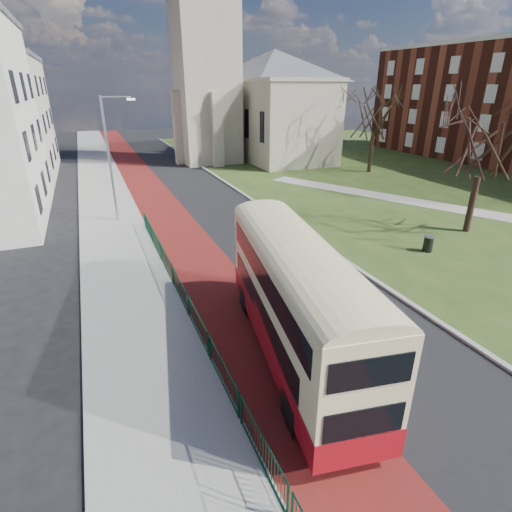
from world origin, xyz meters
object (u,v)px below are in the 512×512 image
winter_tree_near (488,130)px  streetlamp (111,154)px  winter_tree_far (376,110)px  bus (296,296)px  litter_bin (428,244)px

winter_tree_near → streetlamp: bearing=152.0°
streetlamp → winter_tree_far: size_ratio=0.88×
bus → winter_tree_near: winter_tree_near is taller
streetlamp → bus: bearing=-76.8°
bus → winter_tree_far: bearing=58.1°
streetlamp → bus: 18.52m
streetlamp → litter_bin: streetlamp is taller
winter_tree_far → bus: bearing=-131.5°
winter_tree_far → litter_bin: winter_tree_far is taller
winter_tree_near → winter_tree_far: size_ratio=1.00×
winter_tree_far → litter_bin: (-10.91, -19.73, -5.81)m
bus → litter_bin: 12.70m
streetlamp → bus: size_ratio=0.79×
streetlamp → litter_bin: bearing=-38.8°
streetlamp → winter_tree_near: winter_tree_near is taller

